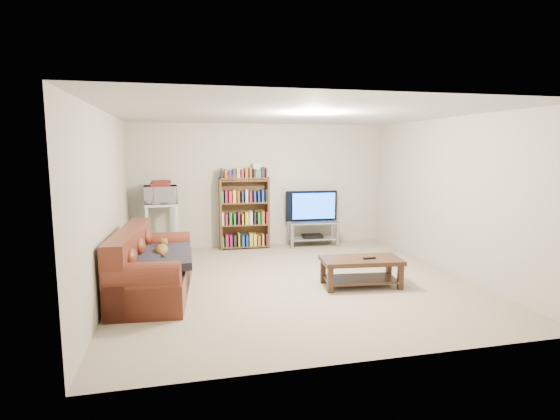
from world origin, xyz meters
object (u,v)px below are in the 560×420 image
object	(u,v)px
sofa	(148,271)
coffee_table	(361,267)
tv_stand	(312,229)
bookshelf	(244,212)

from	to	relation	value
sofa	coffee_table	xyz separation A→B (m)	(2.89, -0.36, -0.03)
tv_stand	sofa	bearing A→B (deg)	-140.09
coffee_table	bookshelf	world-z (taller)	bookshelf
sofa	tv_stand	distance (m)	3.78
tv_stand	bookshelf	xyz separation A→B (m)	(-1.35, 0.09, 0.38)
sofa	coffee_table	world-z (taller)	sofa
bookshelf	sofa	bearing A→B (deg)	-122.68
tv_stand	bookshelf	bearing A→B (deg)	178.78
sofa	tv_stand	size ratio (longest dim) A/B	2.12
coffee_table	bookshelf	size ratio (longest dim) A/B	0.84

